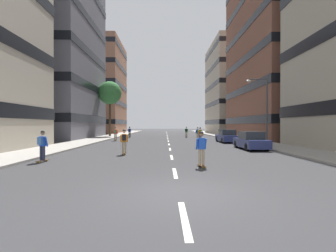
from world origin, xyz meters
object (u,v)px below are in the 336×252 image
object	(u,v)px
parked_car_mid	(227,136)
skater_6	(115,133)
skater_0	(201,147)
skater_7	(186,131)
parked_car_near	(251,141)
skater_4	(124,140)
street_tree_near	(110,93)
skater_3	(42,144)
skater_5	(198,133)
skater_1	(200,133)
skater_2	(130,131)
streetlamp_right	(263,104)

from	to	relation	value
parked_car_mid	skater_6	distance (m)	14.05
skater_0	skater_6	distance (m)	20.84
skater_6	skater_7	xyz separation A→B (m)	(10.00, 8.51, 0.00)
parked_car_near	skater_4	distance (m)	10.83
street_tree_near	skater_6	world-z (taller)	street_tree_near
skater_4	skater_0	bearing A→B (deg)	-46.83
skater_3	skater_5	distance (m)	22.52
skater_1	parked_car_mid	bearing A→B (deg)	-39.77
skater_4	parked_car_mid	bearing A→B (deg)	48.21
skater_2	skater_4	xyz separation A→B (m)	(2.99, -22.68, 0.00)
skater_3	skater_6	world-z (taller)	same
skater_0	skater_2	xyz separation A→B (m)	(-7.67, 27.67, 0.03)
skater_4	skater_6	size ratio (longest dim) A/B	1.00
skater_5	street_tree_near	bearing A→B (deg)	149.43
skater_1	skater_3	distance (m)	20.56
skater_0	skater_3	world-z (taller)	same
parked_car_mid	street_tree_near	size ratio (longest dim) A/B	0.47
parked_car_mid	skater_3	bearing A→B (deg)	-133.99
parked_car_mid	skater_6	xyz separation A→B (m)	(-13.78, 2.72, 0.32)
parked_car_near	street_tree_near	world-z (taller)	street_tree_near
skater_0	skater_4	xyz separation A→B (m)	(-4.68, 4.99, 0.03)
skater_4	skater_7	distance (m)	23.57
skater_4	skater_5	xyz separation A→B (m)	(7.42, 16.09, 0.00)
street_tree_near	skater_7	size ratio (longest dim) A/B	5.31
streetlamp_right	skater_6	xyz separation A→B (m)	(-16.07, 7.73, -3.12)
streetlamp_right	skater_3	bearing A→B (deg)	-149.49
skater_0	skater_4	world-z (taller)	same
parked_car_near	skater_2	world-z (taller)	skater_2
skater_6	street_tree_near	bearing A→B (deg)	106.75
parked_car_near	parked_car_mid	world-z (taller)	same
skater_6	parked_car_mid	bearing A→B (deg)	-11.15
skater_2	skater_4	bearing A→B (deg)	-82.48
street_tree_near	skater_5	distance (m)	17.59
skater_0	skater_5	bearing A→B (deg)	82.58
street_tree_near	skater_1	size ratio (longest dim) A/B	5.31
parked_car_near	streetlamp_right	distance (m)	5.04
street_tree_near	skater_6	bearing A→B (deg)	-73.25
skater_3	skater_5	bearing A→B (deg)	59.48
skater_7	skater_5	bearing A→B (deg)	-81.53
streetlamp_right	skater_5	size ratio (longest dim) A/B	3.65
skater_2	skater_7	bearing A→B (deg)	-0.10
skater_5	skater_6	world-z (taller)	same
streetlamp_right	skater_7	xyz separation A→B (m)	(-6.07, 16.24, -3.12)
skater_7	parked_car_mid	bearing A→B (deg)	-71.38
parked_car_near	skater_5	distance (m)	12.86
streetlamp_right	skater_1	size ratio (longest dim) A/B	3.65
skater_2	skater_1	bearing A→B (deg)	-40.54
skater_0	skater_1	bearing A→B (deg)	81.67
street_tree_near	skater_5	bearing A→B (deg)	-30.57
skater_0	skater_6	size ratio (longest dim) A/B	1.00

